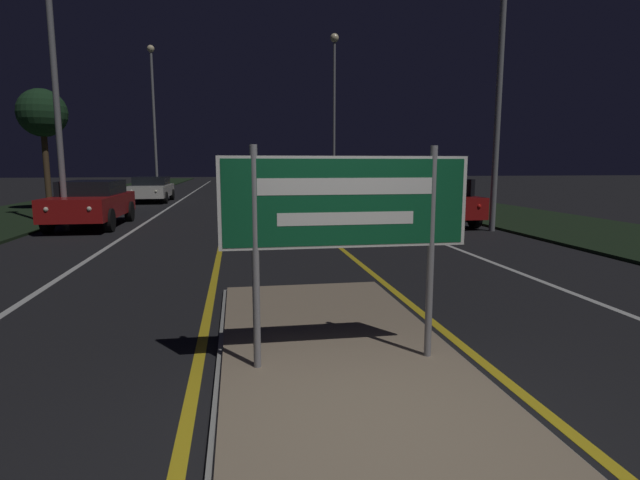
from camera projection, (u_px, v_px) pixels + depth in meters
ground_plane at (389, 455)px, 3.51m from camera, size 160.00×160.00×0.00m
median_island at (345, 367)px, 4.94m from camera, size 2.52×6.54×0.10m
verge_left at (38, 211)px, 21.47m from camera, size 5.00×100.00×0.08m
verge_right at (454, 205)px, 24.54m from camera, size 5.00×100.00×0.08m
centre_line_yellow_left at (229, 201)px, 27.65m from camera, size 0.12×70.00×0.01m
centre_line_yellow_right at (281, 201)px, 28.12m from camera, size 0.12×70.00×0.01m
lane_line_white_left at (178, 202)px, 27.21m from camera, size 0.12×70.00×0.01m
lane_line_white_right at (329, 200)px, 28.57m from camera, size 0.12×70.00×0.01m
edge_line_white_left at (121, 202)px, 26.72m from camera, size 0.10×70.00×0.01m
edge_line_white_right at (380, 199)px, 29.05m from camera, size 0.10×70.00×0.01m
highway_sign at (346, 211)px, 4.70m from camera, size 2.38×0.07×2.10m
streetlight_left_near at (49, 6)px, 14.32m from camera, size 0.48×0.48×10.80m
streetlight_left_far at (153, 103)px, 34.64m from camera, size 0.49×0.49×10.10m
streetlight_right_far at (334, 86)px, 36.18m from camera, size 0.62×0.62×11.30m
car_receding_0 at (436, 200)px, 17.02m from camera, size 1.84×4.34×1.55m
car_receding_1 at (301, 185)px, 29.81m from camera, size 1.97×4.43×1.50m
car_receding_2 at (313, 179)px, 43.45m from camera, size 2.02×4.71×1.51m
car_approaching_0 at (92, 202)px, 16.28m from camera, size 1.97×4.73×1.49m
car_approaching_1 at (151, 188)px, 27.12m from camera, size 2.03×4.50×1.37m
warning_sign at (418, 174)px, 27.72m from camera, size 0.60×0.06×2.37m
roadside_palm_left at (42, 114)px, 20.61m from camera, size 1.97×1.97×5.04m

